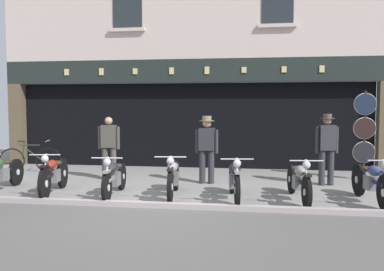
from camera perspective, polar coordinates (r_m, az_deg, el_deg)
ground at (r=7.13m, az=-8.18°, el=-11.84°), size 23.74×22.00×0.18m
shop_facade at (r=14.67m, az=0.80°, el=3.51°), size 12.04×4.42×6.67m
motorcycle_far_left at (r=10.38m, az=-24.27°, el=-4.55°), size 0.62×1.98×0.92m
motorcycle_left at (r=9.66m, az=-18.09°, el=-4.93°), size 0.64×2.00×0.93m
motorcycle_center_left at (r=9.11m, az=-10.40°, el=-5.48°), size 0.62×1.94×0.90m
motorcycle_center at (r=8.92m, az=-2.53°, el=-5.50°), size 0.62×2.04×0.92m
motorcycle_center_right at (r=8.66m, az=5.73°, el=-5.84°), size 0.62×1.96×0.92m
motorcycle_right at (r=8.80m, az=14.18°, el=-5.84°), size 0.62×2.05×0.91m
motorcycle_far_right at (r=9.04m, az=23.00°, el=-5.66°), size 0.62×2.05×0.93m
salesman_left at (r=11.13m, az=-11.12°, el=-1.27°), size 0.55×0.27×1.62m
shopkeeper_center at (r=10.35m, az=2.00°, el=-1.40°), size 0.56×0.37×1.66m
salesman_right at (r=10.62m, az=17.68°, el=-1.34°), size 0.55×0.33×1.71m
tyre_sign_pole at (r=11.65m, az=22.20°, el=0.80°), size 0.56×0.06×2.29m
advert_board_near at (r=13.55m, az=-8.61°, el=3.66°), size 0.74×0.03×0.96m
advert_board_far at (r=13.96m, az=-13.35°, el=3.47°), size 0.81×0.03×1.05m
leaning_bicycle at (r=13.02m, az=-20.99°, el=-2.98°), size 1.67×0.61×0.95m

